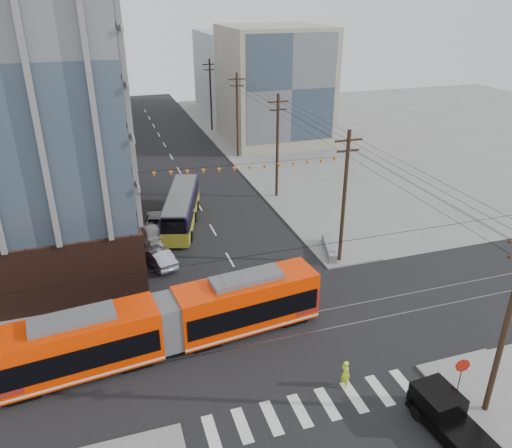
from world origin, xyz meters
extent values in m
plane|color=slate|center=(0.00, 0.00, 0.00)|extent=(160.00, 160.00, 0.00)
cube|color=#8C99A5|center=(-17.00, 52.00, 9.00)|extent=(18.00, 16.00, 18.00)
cube|color=gray|center=(16.00, 48.00, 8.00)|extent=(14.00, 14.00, 16.00)
cube|color=gray|center=(-14.00, 72.00, 10.00)|extent=(16.00, 18.00, 20.00)
cube|color=#8C99A5|center=(18.00, 68.00, 7.00)|extent=(16.00, 16.00, 14.00)
cylinder|color=black|center=(8.50, -6.00, 5.50)|extent=(0.30, 0.30, 11.00)
cylinder|color=black|center=(8.50, 56.00, 5.50)|extent=(0.30, 0.30, 11.00)
imported|color=#999EB1|center=(-5.68, 14.98, 0.72)|extent=(2.67, 4.61, 1.44)
imported|color=silver|center=(-5.74, 19.59, 0.73)|extent=(2.84, 5.31, 1.46)
imported|color=slate|center=(-4.93, 22.40, 0.67)|extent=(3.38, 5.25, 1.35)
imported|color=#D3FB2E|center=(2.28, -2.06, 0.87)|extent=(0.58, 0.73, 1.75)
cube|color=#5B5C5E|center=(8.30, 12.56, 0.43)|extent=(2.16, 4.37, 0.86)
camera|label=1|loc=(-9.11, -21.05, 20.11)|focal=35.00mm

